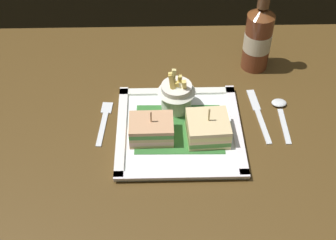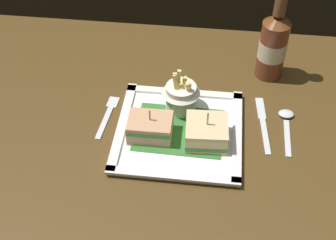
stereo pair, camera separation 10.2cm
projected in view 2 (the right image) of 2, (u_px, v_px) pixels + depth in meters
dining_table at (158, 169)px, 1.14m from camera, size 1.34×0.83×0.76m
square_plate at (179, 133)px, 1.04m from camera, size 0.27×0.27×0.02m
sandwich_half_left at (150, 128)px, 1.01m from camera, size 0.09×0.07×0.08m
sandwich_half_right at (207, 132)px, 1.00m from camera, size 0.09×0.09×0.08m
fries_cup at (181, 93)px, 1.05m from camera, size 0.09×0.09×0.10m
beer_bottle at (273, 44)px, 1.13m from camera, size 0.07×0.07×0.25m
fork at (108, 114)px, 1.09m from camera, size 0.03×0.14×0.00m
knife at (263, 122)px, 1.07m from camera, size 0.03×0.18×0.00m
spoon at (287, 121)px, 1.07m from camera, size 0.04×0.14×0.01m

